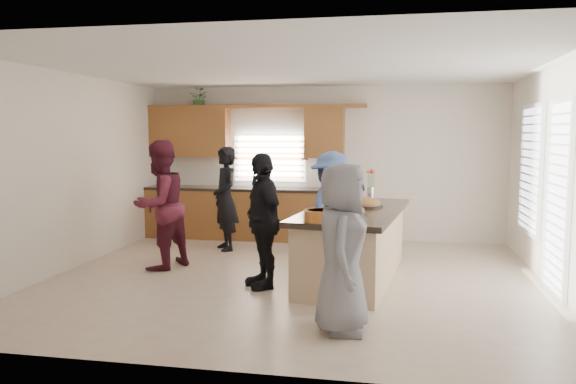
% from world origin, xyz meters
% --- Properties ---
extents(floor, '(6.50, 6.50, 0.00)m').
position_xyz_m(floor, '(0.00, 0.00, 0.00)').
color(floor, beige).
rests_on(floor, ground).
extents(room_shell, '(6.52, 6.02, 2.81)m').
position_xyz_m(room_shell, '(0.00, 0.00, 1.90)').
color(room_shell, silver).
rests_on(room_shell, ground).
extents(back_cabinetry, '(4.08, 0.66, 2.46)m').
position_xyz_m(back_cabinetry, '(-1.47, 2.73, 0.91)').
color(back_cabinetry, brown).
rests_on(back_cabinetry, ground).
extents(right_wall_glazing, '(0.06, 4.00, 2.25)m').
position_xyz_m(right_wall_glazing, '(3.22, -0.13, 1.34)').
color(right_wall_glazing, white).
rests_on(right_wall_glazing, ground).
extents(island, '(1.49, 2.83, 0.95)m').
position_xyz_m(island, '(0.78, 0.11, 0.45)').
color(island, tan).
rests_on(island, ground).
extents(platter_front, '(0.46, 0.46, 0.19)m').
position_xyz_m(platter_front, '(0.74, -0.32, 0.98)').
color(platter_front, black).
rests_on(platter_front, island).
extents(platter_mid, '(0.48, 0.48, 0.20)m').
position_xyz_m(platter_mid, '(0.91, 0.40, 0.98)').
color(platter_mid, black).
rests_on(platter_mid, island).
extents(platter_back, '(0.39, 0.39, 0.16)m').
position_xyz_m(platter_back, '(0.63, 0.64, 0.98)').
color(platter_back, black).
rests_on(platter_back, island).
extents(salad_bowl, '(0.40, 0.40, 0.13)m').
position_xyz_m(salad_bowl, '(0.50, -1.01, 1.02)').
color(salad_bowl, '#BB6422').
rests_on(salad_bowl, island).
extents(clear_cup, '(0.07, 0.07, 0.10)m').
position_xyz_m(clear_cup, '(0.93, -0.96, 1.00)').
color(clear_cup, white).
rests_on(clear_cup, island).
extents(plate_stack, '(0.24, 0.24, 0.05)m').
position_xyz_m(plate_stack, '(0.79, 0.96, 0.97)').
color(plate_stack, '#B284C0').
rests_on(plate_stack, island).
extents(flower_vase, '(0.14, 0.14, 0.45)m').
position_xyz_m(flower_vase, '(0.95, 1.35, 1.20)').
color(flower_vase, silver).
rests_on(flower_vase, island).
extents(potted_plant, '(0.38, 0.34, 0.38)m').
position_xyz_m(potted_plant, '(-2.30, 2.82, 2.59)').
color(potted_plant, '#467F32').
rests_on(potted_plant, back_cabinetry).
extents(woman_left_back, '(0.69, 0.75, 1.72)m').
position_xyz_m(woman_left_back, '(-1.46, 1.64, 0.86)').
color(woman_left_back, black).
rests_on(woman_left_back, ground).
extents(woman_left_mid, '(0.98, 1.09, 1.85)m').
position_xyz_m(woman_left_mid, '(-1.99, 0.22, 0.92)').
color(woman_left_mid, '#5A1B2A').
rests_on(woman_left_mid, ground).
extents(woman_left_front, '(0.89, 1.06, 1.70)m').
position_xyz_m(woman_left_front, '(-0.33, -0.46, 0.85)').
color(woman_left_front, black).
rests_on(woman_left_front, ground).
extents(woman_right_back, '(0.81, 1.19, 1.70)m').
position_xyz_m(woman_right_back, '(0.45, 0.48, 0.85)').
color(woman_right_back, '#3E5589').
rests_on(woman_right_back, ground).
extents(woman_right_front, '(0.55, 0.83, 1.66)m').
position_xyz_m(woman_right_front, '(0.81, -1.89, 0.83)').
color(woman_right_front, slate).
rests_on(woman_right_front, ground).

